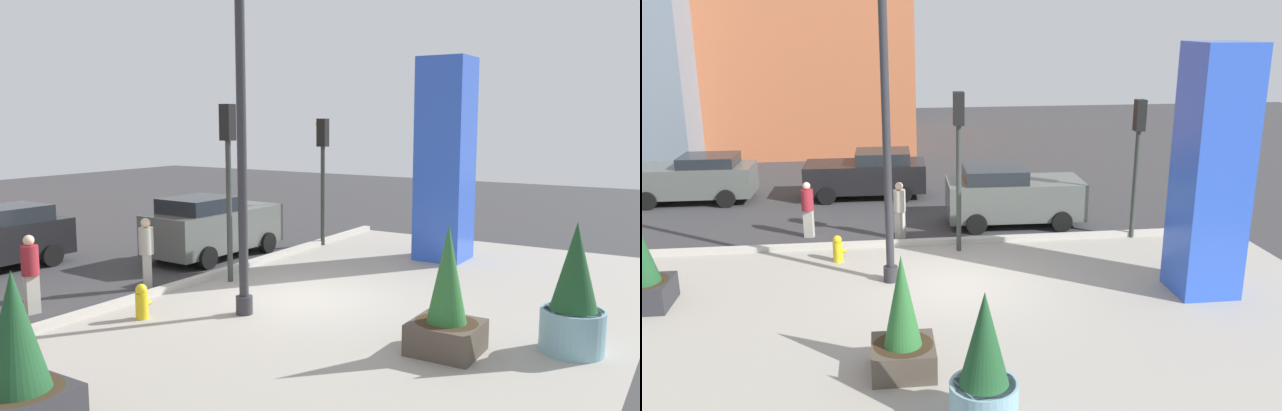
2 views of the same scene
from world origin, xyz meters
TOP-DOWN VIEW (x-y plane):
  - ground_plane at (0.00, 4.00)m, footprint 60.00×60.00m
  - plaza_pavement at (0.00, -2.00)m, footprint 18.00×10.00m
  - curb_strip at (0.00, 3.12)m, footprint 18.00×0.24m
  - lamp_post at (-1.65, 0.42)m, footprint 0.44×0.44m
  - art_pillar_blue at (5.77, -1.13)m, footprint 1.40×1.40m
  - potted_plant_mid_plaza at (-1.52, -4.04)m, footprint 1.18×1.18m
  - potted_plant_near_right at (-0.31, -5.93)m, footprint 1.12×1.12m
  - fire_hydrant at (-3.04, 2.01)m, footprint 0.36×0.26m
  - traffic_light_corner at (5.65, 3.01)m, footprint 0.28×0.42m
  - traffic_light_far_side at (0.33, 2.48)m, footprint 0.28×0.42m
  - car_intersection at (2.33, 4.82)m, footprint 4.35×2.20m
  - car_far_lane at (-2.27, 8.80)m, footprint 4.39×2.11m
  - car_curb_west at (-8.44, 8.89)m, footprint 4.30×2.05m
  - pedestrian_crossing at (-1.29, 3.74)m, footprint 0.50×0.50m
  - pedestrian_on_sidewalk at (-4.02, 4.29)m, footprint 0.42×0.42m

SIDE VIEW (x-z plane):
  - ground_plane at x=0.00m, z-range 0.00..0.00m
  - plaza_pavement at x=0.00m, z-range -0.01..0.01m
  - curb_strip at x=0.00m, z-range 0.00..0.16m
  - fire_hydrant at x=-3.04m, z-range -0.01..0.74m
  - car_curb_west at x=-8.44m, z-range 0.02..1.71m
  - car_far_lane at x=-2.27m, z-range 0.00..1.73m
  - potted_plant_mid_plaza at x=-1.52m, z-range -0.27..2.05m
  - car_intersection at x=2.33m, z-range 0.00..1.88m
  - pedestrian_on_sidewalk at x=-4.02m, z-range 0.10..1.80m
  - pedestrian_crossing at x=-1.29m, z-range 0.10..1.86m
  - potted_plant_near_right at x=-0.31m, z-range -0.19..2.17m
  - traffic_light_corner at x=5.65m, z-range 0.76..4.91m
  - art_pillar_blue at x=5.77m, z-range 0.00..5.90m
  - traffic_light_far_side at x=0.33m, z-range 0.78..5.28m
  - lamp_post at x=-1.65m, z-range -0.09..7.59m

